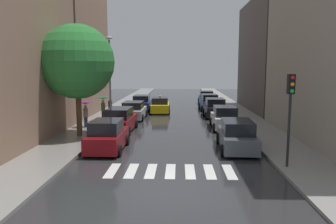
{
  "coord_description": "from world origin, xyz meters",
  "views": [
    {
      "loc": [
        0.38,
        -12.0,
        4.75
      ],
      "look_at": [
        -0.56,
        15.68,
        0.96
      ],
      "focal_mm": 35.02,
      "sensor_mm": 36.0,
      "label": 1
    }
  ],
  "objects_px": {
    "parked_car_left_second": "(120,121)",
    "parked_car_right_second": "(225,118)",
    "pedestrian_foreground": "(85,108)",
    "street_tree_left": "(77,62)",
    "taxi_midroad": "(160,105)",
    "parked_car_left_fourth": "(142,103)",
    "parked_car_right_third": "(215,108)",
    "parked_car_left_nearest": "(107,136)",
    "parked_car_right_nearest": "(237,136)",
    "parked_car_right_fourth": "(209,103)",
    "pedestrian_by_kerb": "(103,103)",
    "pedestrian_near_tree": "(110,107)",
    "traffic_light_right_corner": "(290,100)",
    "parked_car_left_third": "(134,111)",
    "parked_car_right_fifth": "(206,98)",
    "lamp_post_left": "(110,73)"
  },
  "relations": [
    {
      "from": "parked_car_left_fourth",
      "to": "parked_car_right_second",
      "type": "bearing_deg",
      "value": -145.94
    },
    {
      "from": "parked_car_right_fifth",
      "to": "lamp_post_left",
      "type": "xyz_separation_m",
      "value": [
        -9.5,
        -15.16,
        3.49
      ]
    },
    {
      "from": "parked_car_right_third",
      "to": "pedestrian_near_tree",
      "type": "bearing_deg",
      "value": 97.45
    },
    {
      "from": "pedestrian_near_tree",
      "to": "pedestrian_foreground",
      "type": "bearing_deg",
      "value": -137.64
    },
    {
      "from": "parked_car_left_second",
      "to": "parked_car_right_second",
      "type": "distance_m",
      "value": 8.03
    },
    {
      "from": "parked_car_left_fourth",
      "to": "pedestrian_by_kerb",
      "type": "bearing_deg",
      "value": 164.38
    },
    {
      "from": "parked_car_left_second",
      "to": "parked_car_right_nearest",
      "type": "relative_size",
      "value": 1.0
    },
    {
      "from": "pedestrian_foreground",
      "to": "street_tree_left",
      "type": "height_order",
      "value": "street_tree_left"
    },
    {
      "from": "parked_car_right_second",
      "to": "street_tree_left",
      "type": "xyz_separation_m",
      "value": [
        -10.3,
        -3.62,
        4.29
      ]
    },
    {
      "from": "parked_car_left_fourth",
      "to": "parked_car_right_third",
      "type": "relative_size",
      "value": 1.08
    },
    {
      "from": "parked_car_left_second",
      "to": "taxi_midroad",
      "type": "height_order",
      "value": "taxi_midroad"
    },
    {
      "from": "parked_car_right_nearest",
      "to": "pedestrian_foreground",
      "type": "distance_m",
      "value": 12.23
    },
    {
      "from": "taxi_midroad",
      "to": "parked_car_right_third",
      "type": "bearing_deg",
      "value": -120.85
    },
    {
      "from": "parked_car_left_nearest",
      "to": "parked_car_right_fifth",
      "type": "relative_size",
      "value": 0.97
    },
    {
      "from": "parked_car_right_third",
      "to": "pedestrian_near_tree",
      "type": "height_order",
      "value": "pedestrian_near_tree"
    },
    {
      "from": "parked_car_left_second",
      "to": "pedestrian_near_tree",
      "type": "relative_size",
      "value": 2.69
    },
    {
      "from": "parked_car_left_fourth",
      "to": "street_tree_left",
      "type": "xyz_separation_m",
      "value": [
        -2.55,
        -14.93,
        4.35
      ]
    },
    {
      "from": "parked_car_left_nearest",
      "to": "traffic_light_right_corner",
      "type": "bearing_deg",
      "value": -109.27
    },
    {
      "from": "parked_car_right_second",
      "to": "lamp_post_left",
      "type": "xyz_separation_m",
      "value": [
        -9.48,
        2.7,
        3.46
      ]
    },
    {
      "from": "parked_car_left_second",
      "to": "pedestrian_foreground",
      "type": "xyz_separation_m",
      "value": [
        -2.86,
        0.95,
        0.78
      ]
    },
    {
      "from": "parked_car_left_third",
      "to": "parked_car_right_fourth",
      "type": "bearing_deg",
      "value": -47.37
    },
    {
      "from": "parked_car_left_third",
      "to": "pedestrian_foreground",
      "type": "height_order",
      "value": "pedestrian_foreground"
    },
    {
      "from": "lamp_post_left",
      "to": "pedestrian_by_kerb",
      "type": "bearing_deg",
      "value": -173.57
    },
    {
      "from": "taxi_midroad",
      "to": "pedestrian_near_tree",
      "type": "height_order",
      "value": "pedestrian_near_tree"
    },
    {
      "from": "parked_car_right_nearest",
      "to": "parked_car_right_fourth",
      "type": "bearing_deg",
      "value": 2.21
    },
    {
      "from": "parked_car_left_fourth",
      "to": "parked_car_left_nearest",
      "type": "bearing_deg",
      "value": 179.95
    },
    {
      "from": "parked_car_right_third",
      "to": "pedestrian_foreground",
      "type": "xyz_separation_m",
      "value": [
        -10.65,
        -6.51,
        0.77
      ]
    },
    {
      "from": "parked_car_left_fourth",
      "to": "parked_car_right_fourth",
      "type": "height_order",
      "value": "parked_car_right_fourth"
    },
    {
      "from": "taxi_midroad",
      "to": "traffic_light_right_corner",
      "type": "xyz_separation_m",
      "value": [
        7.08,
        -19.28,
        2.52
      ]
    },
    {
      "from": "parked_car_left_nearest",
      "to": "parked_car_left_fourth",
      "type": "xyz_separation_m",
      "value": [
        -0.09,
        18.34,
        -0.06
      ]
    },
    {
      "from": "parked_car_left_second",
      "to": "parked_car_right_second",
      "type": "relative_size",
      "value": 1.15
    },
    {
      "from": "parked_car_right_nearest",
      "to": "lamp_post_left",
      "type": "relative_size",
      "value": 0.66
    },
    {
      "from": "parked_car_left_nearest",
      "to": "parked_car_right_nearest",
      "type": "bearing_deg",
      "value": -86.31
    },
    {
      "from": "parked_car_left_third",
      "to": "parked_car_left_nearest",
      "type": "bearing_deg",
      "value": -178.54
    },
    {
      "from": "traffic_light_right_corner",
      "to": "taxi_midroad",
      "type": "bearing_deg",
      "value": 110.16
    },
    {
      "from": "parked_car_right_second",
      "to": "parked_car_right_fourth",
      "type": "bearing_deg",
      "value": 1.32
    },
    {
      "from": "pedestrian_by_kerb",
      "to": "traffic_light_right_corner",
      "type": "xyz_separation_m",
      "value": [
        11.64,
        -12.89,
        1.58
      ]
    },
    {
      "from": "pedestrian_by_kerb",
      "to": "traffic_light_right_corner",
      "type": "height_order",
      "value": "traffic_light_right_corner"
    },
    {
      "from": "parked_car_right_nearest",
      "to": "pedestrian_by_kerb",
      "type": "height_order",
      "value": "pedestrian_by_kerb"
    },
    {
      "from": "parked_car_right_third",
      "to": "parked_car_left_fourth",
      "type": "bearing_deg",
      "value": 55.17
    },
    {
      "from": "parked_car_left_nearest",
      "to": "parked_car_right_nearest",
      "type": "xyz_separation_m",
      "value": [
        7.47,
        0.46,
        -0.02
      ]
    },
    {
      "from": "pedestrian_by_kerb",
      "to": "street_tree_left",
      "type": "relative_size",
      "value": 0.28
    },
    {
      "from": "parked_car_right_fourth",
      "to": "pedestrian_near_tree",
      "type": "distance_m",
      "value": 11.8
    },
    {
      "from": "parked_car_left_fourth",
      "to": "parked_car_right_third",
      "type": "distance_m",
      "value": 9.29
    },
    {
      "from": "taxi_midroad",
      "to": "pedestrian_foreground",
      "type": "height_order",
      "value": "pedestrian_foreground"
    },
    {
      "from": "taxi_midroad",
      "to": "pedestrian_by_kerb",
      "type": "relative_size",
      "value": 2.17
    },
    {
      "from": "parked_car_left_second",
      "to": "pedestrian_near_tree",
      "type": "height_order",
      "value": "pedestrian_near_tree"
    },
    {
      "from": "parked_car_right_nearest",
      "to": "parked_car_right_fifth",
      "type": "bearing_deg",
      "value": 1.69
    },
    {
      "from": "street_tree_left",
      "to": "parked_car_right_fifth",
      "type": "bearing_deg",
      "value": 64.33
    },
    {
      "from": "parked_car_right_nearest",
      "to": "traffic_light_right_corner",
      "type": "bearing_deg",
      "value": -152.98
    }
  ]
}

